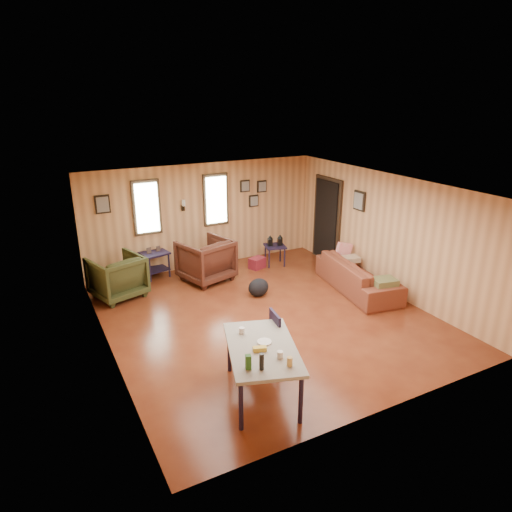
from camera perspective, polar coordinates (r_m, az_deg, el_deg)
The scene contains 11 objects.
room at distance 8.27m, azimuth 1.44°, elevation 0.93°, with size 5.54×6.04×2.44m.
sofa at distance 9.58m, azimuth 12.65°, elevation -1.79°, with size 2.19×0.64×0.86m, color brown.
recliner_brown at distance 9.89m, azimuth -6.32°, elevation -0.24°, with size 0.99×0.92×1.01m, color #441E14.
recliner_green at distance 9.45m, azimuth -17.00°, elevation -2.23°, with size 0.92×0.86×0.95m, color #333819.
end_table at distance 10.28m, azimuth -12.53°, elevation -0.48°, with size 0.65×0.61×0.71m.
side_table at distance 10.72m, azimuth 2.39°, elevation 1.45°, with size 0.57×0.57×0.74m.
cooler at distance 10.62m, azimuth 0.15°, elevation -0.87°, with size 0.42×0.37×0.26m.
backpack at distance 9.17m, azimuth 0.32°, elevation -3.95°, with size 0.48×0.39×0.37m.
sofa_pillows at distance 9.56m, azimuth 13.36°, elevation -1.39°, with size 0.75×1.93×0.39m.
dining_table at distance 6.10m, azimuth 0.77°, elevation -11.85°, with size 1.28×1.66×0.96m.
dining_chair at distance 6.77m, azimuth 1.53°, elevation -10.19°, with size 0.45×0.45×0.88m.
Camera 1 is at (-3.64, -6.56, 3.89)m, focal length 32.00 mm.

